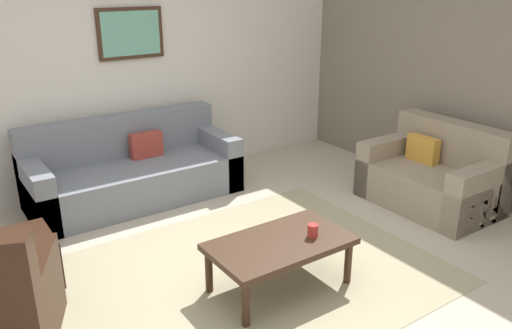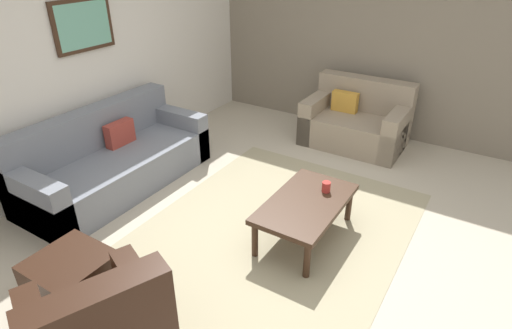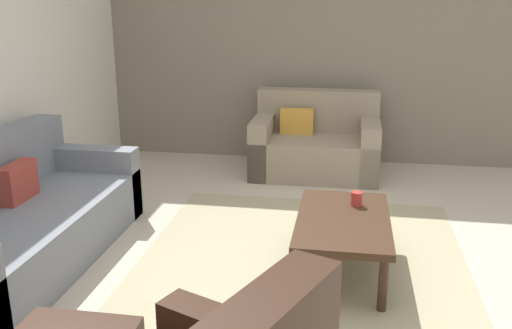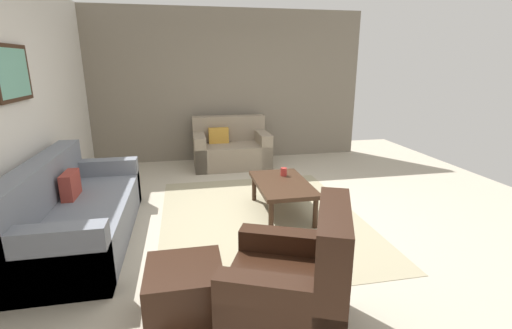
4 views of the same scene
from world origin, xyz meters
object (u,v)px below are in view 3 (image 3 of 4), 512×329
Objects in this scene: coffee_table at (343,224)px; cup at (356,199)px; couch_main at (10,226)px; couch_loveseat at (316,145)px.

cup reaches higher than coffee_table.
couch_main is 1.66× the size of couch_loveseat.
coffee_table is (-2.35, -0.34, 0.06)m from couch_loveseat.
couch_main reaches higher than coffee_table.
couch_main is 2.03× the size of coffee_table.
coffee_table is at bearing 160.95° from cup.
couch_loveseat is 1.23× the size of coffee_table.
coffee_table is 0.29m from cup.
coffee_table is (0.27, -2.37, 0.06)m from couch_main.
couch_loveseat is 12.94× the size of cup.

